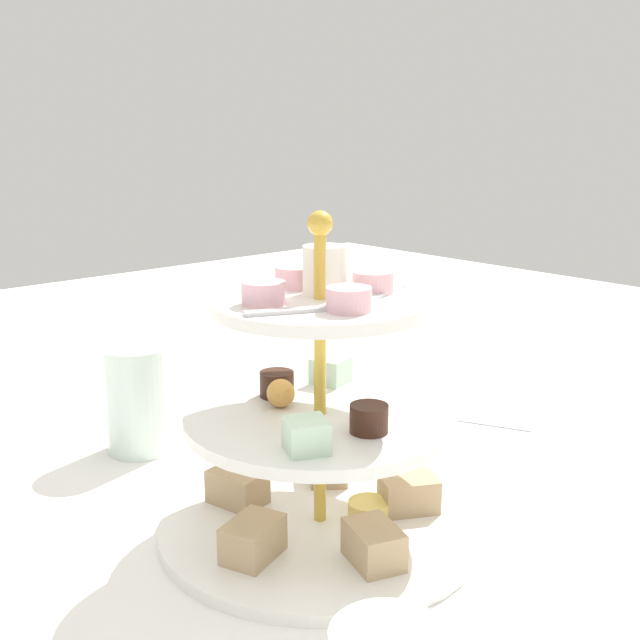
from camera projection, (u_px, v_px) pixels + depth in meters
name	position (u px, v px, depth m)	size (l,w,h in m)	color
ground_plane	(320.00, 530.00, 0.67)	(2.40, 2.40, 0.00)	white
tiered_serving_stand	(320.00, 442.00, 0.65)	(0.27, 0.27, 0.27)	white
water_glass_tall_right	(138.00, 399.00, 0.83)	(0.07, 0.07, 0.11)	silver
butter_knife_left	(458.00, 418.00, 0.92)	(0.17, 0.01, 0.00)	silver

